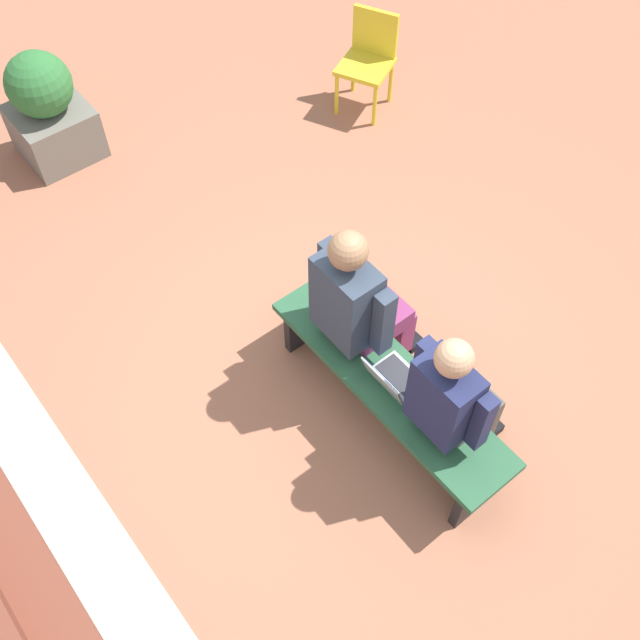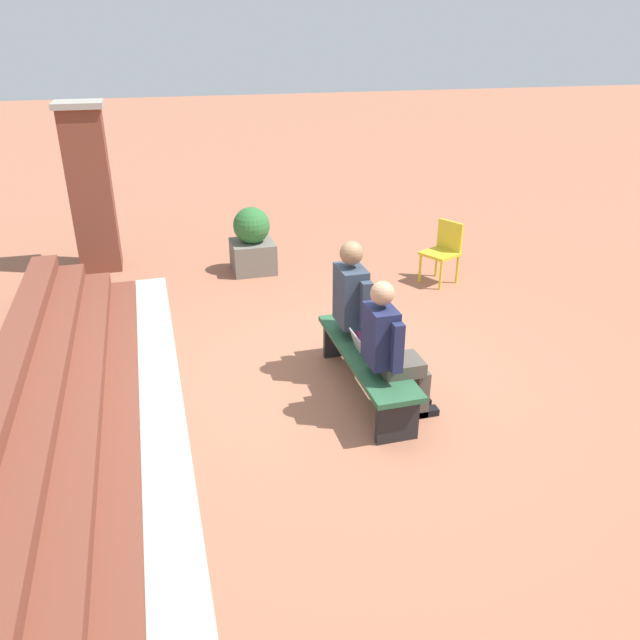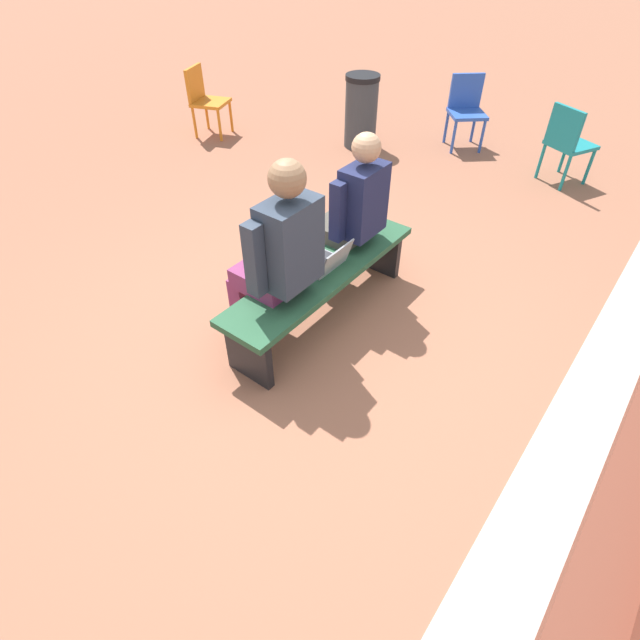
{
  "view_description": "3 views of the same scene",
  "coord_description": "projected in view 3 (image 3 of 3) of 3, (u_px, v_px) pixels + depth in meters",
  "views": [
    {
      "loc": [
        -1.88,
        1.63,
        4.3
      ],
      "look_at": [
        0.2,
        -0.04,
        0.64
      ],
      "focal_mm": 42.0,
      "sensor_mm": 36.0,
      "label": 1
    },
    {
      "loc": [
        -5.16,
        1.63,
        3.2
      ],
      "look_at": [
        -0.39,
        0.29,
        0.88
      ],
      "focal_mm": 35.0,
      "sensor_mm": 36.0,
      "label": 2
    },
    {
      "loc": [
        2.06,
        1.63,
        2.54
      ],
      "look_at": [
        0.26,
        0.22,
        0.56
      ],
      "focal_mm": 28.0,
      "sensor_mm": 36.0,
      "label": 3
    }
  ],
  "objects": [
    {
      "name": "person_student",
      "position": [
        351.0,
        211.0,
        3.73
      ],
      "size": [
        0.53,
        0.67,
        1.32
      ],
      "color": "#4C473D",
      "rests_on": "ground"
    },
    {
      "name": "bench",
      "position": [
        323.0,
        279.0,
        3.68
      ],
      "size": [
        1.8,
        0.44,
        0.45
      ],
      "color": "#285638",
      "rests_on": "ground"
    },
    {
      "name": "laptop",
      "position": [
        327.0,
        262.0,
        3.6
      ],
      "size": [
        0.32,
        0.29,
        0.21
      ],
      "color": "#9EA0A5",
      "rests_on": "bench"
    },
    {
      "name": "plastic_chair_foreground",
      "position": [
        466.0,
        107.0,
        6.2
      ],
      "size": [
        0.59,
        0.59,
        0.84
      ],
      "color": "#2D56B7",
      "rests_on": "ground"
    },
    {
      "name": "concrete_strip",
      "position": [
        572.0,
        441.0,
        3.02
      ],
      "size": [
        7.35,
        0.4,
        0.01
      ],
      "primitive_type": "cube",
      "color": "#B7B2A8",
      "rests_on": "ground"
    },
    {
      "name": "ground_plane",
      "position": [
        318.0,
        347.0,
        3.65
      ],
      "size": [
        60.0,
        60.0,
        0.0
      ],
      "primitive_type": "plane",
      "color": "#9E6047"
    },
    {
      "name": "plastic_chair_near_bench_left",
      "position": [
        567.0,
        140.0,
        5.38
      ],
      "size": [
        0.56,
        0.56,
        0.84
      ],
      "color": "teal",
      "rests_on": "ground"
    },
    {
      "name": "plastic_chair_near_bench_right",
      "position": [
        205.0,
        97.0,
        6.49
      ],
      "size": [
        0.55,
        0.55,
        0.84
      ],
      "color": "orange",
      "rests_on": "ground"
    },
    {
      "name": "litter_bin",
      "position": [
        361.0,
        111.0,
        6.22
      ],
      "size": [
        0.42,
        0.42,
        0.86
      ],
      "color": "#383D42",
      "rests_on": "ground"
    },
    {
      "name": "person_adult",
      "position": [
        278.0,
        254.0,
        3.23
      ],
      "size": [
        0.58,
        0.74,
        1.41
      ],
      "color": "#7F2D5B",
      "rests_on": "ground"
    }
  ]
}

